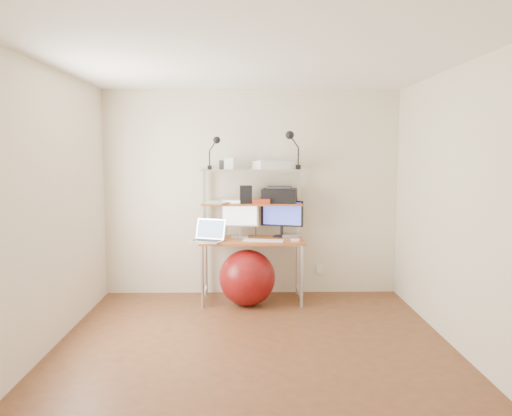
% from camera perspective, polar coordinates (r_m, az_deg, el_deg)
% --- Properties ---
extents(room, '(3.60, 3.60, 3.60)m').
position_cam_1_polar(room, '(4.34, -0.28, -0.13)').
color(room, brown).
rests_on(room, ground).
extents(computer_desk, '(1.20, 0.60, 1.57)m').
position_cam_1_polar(computer_desk, '(5.87, -0.48, -1.39)').
color(computer_desk, '#C26625').
rests_on(computer_desk, ground).
extents(desktop, '(1.20, 0.60, 0.00)m').
position_cam_1_polar(desktop, '(5.84, -0.47, -3.56)').
color(desktop, '#C26625').
rests_on(desktop, computer_desk).
extents(mid_shelf, '(1.18, 0.34, 0.00)m').
position_cam_1_polar(mid_shelf, '(5.91, -0.49, 0.58)').
color(mid_shelf, '#C26625').
rests_on(mid_shelf, computer_desk).
extents(top_shelf, '(1.18, 0.34, 0.00)m').
position_cam_1_polar(top_shelf, '(5.89, -0.49, 4.46)').
color(top_shelf, silver).
rests_on(top_shelf, computer_desk).
extents(floor, '(3.60, 3.60, 0.00)m').
position_cam_1_polar(floor, '(4.65, -0.27, -15.64)').
color(floor, brown).
rests_on(floor, ground).
extents(wall_outlet, '(0.08, 0.01, 0.12)m').
position_cam_1_polar(wall_outlet, '(6.33, 7.27, -6.91)').
color(wall_outlet, white).
rests_on(wall_outlet, room).
extents(monitor_silver, '(0.45, 0.16, 0.50)m').
position_cam_1_polar(monitor_silver, '(5.93, -1.87, -0.83)').
color(monitor_silver, silver).
rests_on(monitor_silver, desktop).
extents(monitor_black, '(0.50, 0.21, 0.51)m').
position_cam_1_polar(monitor_black, '(5.97, 2.98, -0.85)').
color(monitor_black, black).
rests_on(monitor_black, desktop).
extents(laptop, '(0.44, 0.40, 0.31)m').
position_cam_1_polar(laptop, '(5.72, -5.40, -3.25)').
color(laptop, '#BABABE').
rests_on(laptop, desktop).
extents(keyboard, '(0.47, 0.21, 0.01)m').
position_cam_1_polar(keyboard, '(5.71, 0.86, -3.72)').
color(keyboard, white).
rests_on(keyboard, desktop).
extents(mouse, '(0.09, 0.06, 0.03)m').
position_cam_1_polar(mouse, '(5.71, 4.49, -3.67)').
color(mouse, white).
rests_on(mouse, desktop).
extents(mac_mini, '(0.23, 0.23, 0.04)m').
position_cam_1_polar(mac_mini, '(5.98, 4.08, -3.15)').
color(mac_mini, '#BABABE').
rests_on(mac_mini, desktop).
extents(phone, '(0.10, 0.13, 0.01)m').
position_cam_1_polar(phone, '(5.73, 0.23, -3.70)').
color(phone, black).
rests_on(phone, desktop).
extents(printer, '(0.45, 0.33, 0.20)m').
position_cam_1_polar(printer, '(5.95, 2.69, 1.49)').
color(printer, black).
rests_on(printer, mid_shelf).
extents(nas_cube, '(0.15, 0.15, 0.21)m').
position_cam_1_polar(nas_cube, '(5.89, -1.18, 1.57)').
color(nas_cube, black).
rests_on(nas_cube, mid_shelf).
extents(red_box, '(0.21, 0.15, 0.06)m').
position_cam_1_polar(red_box, '(5.83, 0.56, 0.78)').
color(red_box, '#B53C1D').
rests_on(red_box, mid_shelf).
extents(scanner, '(0.49, 0.40, 0.11)m').
position_cam_1_polar(scanner, '(5.90, 1.95, 4.97)').
color(scanner, white).
rests_on(scanner, top_shelf).
extents(box_white, '(0.13, 0.12, 0.13)m').
position_cam_1_polar(box_white, '(5.86, -3.01, 5.08)').
color(box_white, white).
rests_on(box_white, top_shelf).
extents(box_grey, '(0.12, 0.12, 0.10)m').
position_cam_1_polar(box_grey, '(5.93, -3.64, 4.96)').
color(box_grey, '#2F3032').
rests_on(box_grey, top_shelf).
extents(clip_lamp_left, '(0.15, 0.08, 0.38)m').
position_cam_1_polar(clip_lamp_left, '(5.78, -4.68, 7.14)').
color(clip_lamp_left, black).
rests_on(clip_lamp_left, top_shelf).
extents(clip_lamp_right, '(0.18, 0.10, 0.45)m').
position_cam_1_polar(clip_lamp_right, '(5.82, 4.10, 7.61)').
color(clip_lamp_right, black).
rests_on(clip_lamp_right, top_shelf).
extents(exercise_ball, '(0.64, 0.64, 0.64)m').
position_cam_1_polar(exercise_ball, '(5.76, -1.02, -7.96)').
color(exercise_ball, maroon).
rests_on(exercise_ball, floor).
extents(paper_stack, '(0.37, 0.42, 0.02)m').
position_cam_1_polar(paper_stack, '(5.92, -4.43, 0.68)').
color(paper_stack, white).
rests_on(paper_stack, mid_shelf).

